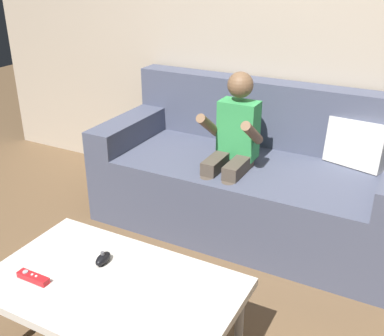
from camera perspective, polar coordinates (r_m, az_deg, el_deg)
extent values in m
cube|color=#B2A38E|center=(2.88, 16.31, 18.11)|extent=(5.15, 0.05, 2.50)
cube|color=#474C60|center=(2.83, 6.95, -3.21)|extent=(1.81, 0.80, 0.43)
cube|color=#474C60|center=(2.95, 9.66, 6.58)|extent=(1.81, 0.16, 0.40)
cube|color=#474C60|center=(3.07, -7.09, 4.99)|extent=(0.18, 0.80, 0.15)
cube|color=silver|center=(2.79, 19.55, 2.87)|extent=(0.35, 0.22, 0.27)
cylinder|color=#4C4238|center=(2.63, 1.73, -5.40)|extent=(0.07, 0.07, 0.43)
cylinder|color=#4C4238|center=(2.58, 4.29, -6.05)|extent=(0.07, 0.07, 0.43)
cube|color=#4C4238|center=(2.62, 3.11, 0.65)|extent=(0.08, 0.27, 0.08)
cube|color=#4C4238|center=(2.58, 5.69, 0.11)|extent=(0.08, 0.27, 0.08)
cube|color=#33934C|center=(2.66, 5.69, 4.70)|extent=(0.22, 0.13, 0.33)
cylinder|color=brown|center=(2.59, 2.07, 5.22)|extent=(0.05, 0.24, 0.19)
cylinder|color=brown|center=(2.49, 7.37, 4.26)|extent=(0.05, 0.24, 0.19)
sphere|color=brown|center=(2.58, 5.93, 10.07)|extent=(0.14, 0.14, 0.14)
cube|color=beige|center=(1.88, -9.80, -14.17)|extent=(0.97, 0.59, 0.04)
cylinder|color=gray|center=(2.37, -14.42, -11.15)|extent=(0.04, 0.04, 0.35)
cylinder|color=gray|center=(1.99, 5.78, -18.39)|extent=(0.04, 0.04, 0.35)
cube|color=red|center=(1.95, -18.83, -12.56)|extent=(0.14, 0.04, 0.02)
cylinder|color=#99999E|center=(1.96, -19.69, -11.85)|extent=(0.02, 0.02, 0.00)
cylinder|color=silver|center=(1.94, -18.96, -12.21)|extent=(0.01, 0.01, 0.00)
cylinder|color=silver|center=(1.93, -18.51, -12.42)|extent=(0.01, 0.01, 0.00)
ellipsoid|color=black|center=(1.97, -10.82, -10.83)|extent=(0.05, 0.09, 0.04)
cylinder|color=#4C4C51|center=(1.95, -10.88, -10.20)|extent=(0.02, 0.02, 0.01)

